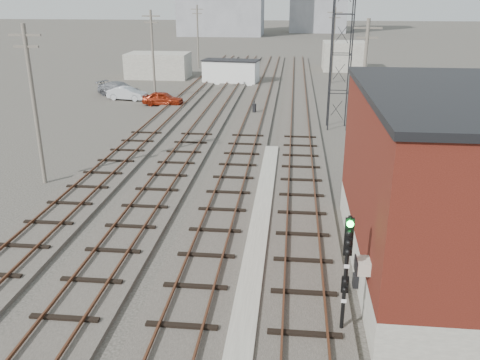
# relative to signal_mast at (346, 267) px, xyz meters

# --- Properties ---
(ground) EXTENTS (320.00, 320.00, 0.00)m
(ground) POSITION_rel_signal_mast_xyz_m (-3.70, 52.52, -2.48)
(ground) COLOR #282621
(ground) RESTS_ON ground
(track_right) EXTENTS (3.20, 90.00, 0.39)m
(track_right) POSITION_rel_signal_mast_xyz_m (-1.20, 31.52, -2.37)
(track_right) COLOR #332D28
(track_right) RESTS_ON ground
(track_mid_right) EXTENTS (3.20, 90.00, 0.39)m
(track_mid_right) POSITION_rel_signal_mast_xyz_m (-5.20, 31.52, -2.37)
(track_mid_right) COLOR #332D28
(track_mid_right) RESTS_ON ground
(track_mid_left) EXTENTS (3.20, 90.00, 0.39)m
(track_mid_left) POSITION_rel_signal_mast_xyz_m (-9.20, 31.52, -2.37)
(track_mid_left) COLOR #332D28
(track_mid_left) RESTS_ON ground
(track_left) EXTENTS (3.20, 90.00, 0.39)m
(track_left) POSITION_rel_signal_mast_xyz_m (-13.20, 31.52, -2.37)
(track_left) COLOR #332D28
(track_left) RESTS_ON ground
(platform_curb) EXTENTS (0.90, 28.00, 0.26)m
(platform_curb) POSITION_rel_signal_mast_xyz_m (-3.20, 6.52, -2.35)
(platform_curb) COLOR gray
(platform_curb) RESTS_ON ground
(brick_building) EXTENTS (6.54, 12.20, 7.22)m
(brick_building) POSITION_rel_signal_mast_xyz_m (3.80, 4.52, 1.15)
(brick_building) COLOR gray
(brick_building) RESTS_ON ground
(lattice_tower) EXTENTS (1.60, 1.60, 15.00)m
(lattice_tower) POSITION_rel_signal_mast_xyz_m (1.80, 27.52, 5.02)
(lattice_tower) COLOR black
(lattice_tower) RESTS_ON ground
(utility_pole_left_a) EXTENTS (1.80, 0.24, 9.00)m
(utility_pole_left_a) POSITION_rel_signal_mast_xyz_m (-16.20, 12.52, 2.32)
(utility_pole_left_a) COLOR #595147
(utility_pole_left_a) RESTS_ON ground
(utility_pole_left_b) EXTENTS (1.80, 0.24, 9.00)m
(utility_pole_left_b) POSITION_rel_signal_mast_xyz_m (-16.20, 37.52, 2.32)
(utility_pole_left_b) COLOR #595147
(utility_pole_left_b) RESTS_ON ground
(utility_pole_left_c) EXTENTS (1.80, 0.24, 9.00)m
(utility_pole_left_c) POSITION_rel_signal_mast_xyz_m (-16.20, 62.52, 2.32)
(utility_pole_left_c) COLOR #595147
(utility_pole_left_c) RESTS_ON ground
(utility_pole_right_a) EXTENTS (1.80, 0.24, 9.00)m
(utility_pole_right_a) POSITION_rel_signal_mast_xyz_m (2.80, 20.52, 2.32)
(utility_pole_right_a) COLOR #595147
(utility_pole_right_a) RESTS_ON ground
(utility_pole_right_b) EXTENTS (1.80, 0.24, 9.00)m
(utility_pole_right_b) POSITION_rel_signal_mast_xyz_m (2.80, 50.52, 2.32)
(utility_pole_right_b) COLOR #595147
(utility_pole_right_b) RESTS_ON ground
(shed_left) EXTENTS (8.00, 5.00, 3.20)m
(shed_left) POSITION_rel_signal_mast_xyz_m (-19.70, 52.52, -0.88)
(shed_left) COLOR gray
(shed_left) RESTS_ON ground
(shed_right) EXTENTS (6.00, 6.00, 4.00)m
(shed_right) POSITION_rel_signal_mast_xyz_m (5.30, 62.52, -0.48)
(shed_right) COLOR gray
(shed_right) RESTS_ON ground
(signal_mast) EXTENTS (0.40, 0.41, 4.18)m
(signal_mast) POSITION_rel_signal_mast_xyz_m (0.00, 0.00, 0.00)
(signal_mast) COLOR gray
(signal_mast) RESTS_ON ground
(switch_stand) EXTENTS (0.34, 0.34, 1.17)m
(switch_stand) POSITION_rel_signal_mast_xyz_m (-5.36, 31.86, -1.92)
(switch_stand) COLOR black
(switch_stand) RESTS_ON ground
(site_trailer) EXTENTS (7.21, 3.90, 2.89)m
(site_trailer) POSITION_rel_signal_mast_xyz_m (-9.62, 48.93, -1.02)
(site_trailer) COLOR silver
(site_trailer) RESTS_ON ground
(car_red) EXTENTS (4.15, 1.90, 1.38)m
(car_red) POSITION_rel_signal_mast_xyz_m (-14.71, 34.93, -1.79)
(car_red) COLOR maroon
(car_red) RESTS_ON ground
(car_silver) EXTENTS (4.33, 2.11, 1.37)m
(car_silver) POSITION_rel_signal_mast_xyz_m (-19.14, 37.28, -1.79)
(car_silver) COLOR #B9BCC1
(car_silver) RESTS_ON ground
(car_grey) EXTENTS (5.58, 3.88, 1.50)m
(car_grey) POSITION_rel_signal_mast_xyz_m (-20.68, 39.38, -1.73)
(car_grey) COLOR slate
(car_grey) RESTS_ON ground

